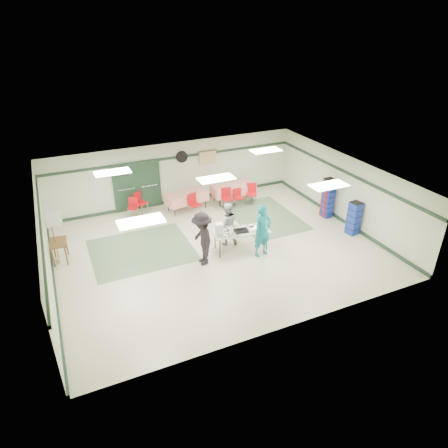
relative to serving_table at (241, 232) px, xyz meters
name	(u,v)px	position (x,y,z in m)	size (l,w,h in m)	color
floor	(217,248)	(-0.74, 0.41, -0.72)	(11.00, 11.00, 0.00)	beige
ceiling	(216,178)	(-0.74, 0.41, 1.98)	(11.00, 11.00, 0.00)	white
wall_back	(176,173)	(-0.74, 4.91, 0.63)	(11.00, 11.00, 0.00)	beige
wall_front	(287,287)	(-0.74, -4.09, 0.63)	(11.00, 11.00, 0.00)	beige
wall_left	(45,249)	(-6.24, 0.41, 0.63)	(9.00, 9.00, 0.00)	beige
wall_right	(345,189)	(4.76, 0.41, 0.63)	(9.00, 9.00, 0.00)	beige
trim_back	(175,158)	(-0.74, 4.88, 1.33)	(11.00, 0.06, 0.10)	#1C3423
baseboard_back	(177,200)	(-0.74, 4.88, -0.66)	(11.00, 0.06, 0.12)	#1C3423
trim_left	(41,228)	(-6.21, 0.41, 1.33)	(9.00, 0.06, 0.10)	#1C3423
baseboard_left	(54,285)	(-6.21, 0.41, -0.66)	(9.00, 0.06, 0.12)	#1C3423
trim_right	(347,173)	(4.73, 0.41, 1.33)	(9.00, 0.06, 0.10)	#1C3423
baseboard_right	(340,219)	(4.73, 0.41, -0.66)	(9.00, 0.06, 0.12)	#1C3423
green_patch_a	(142,250)	(-3.24, 1.41, -0.72)	(3.50, 3.00, 0.01)	#5E7D5B
green_patch_b	(264,217)	(2.06, 1.91, -0.72)	(2.50, 3.50, 0.01)	#5E7D5B
double_door_left	(126,188)	(-2.94, 4.85, 0.33)	(0.90, 0.06, 2.10)	gray
double_door_right	(148,184)	(-1.99, 4.85, 0.33)	(0.90, 0.06, 2.10)	gray
door_frame	(137,186)	(-2.47, 4.83, 0.33)	(2.00, 0.03, 2.15)	#1C3423
wall_fan	(182,157)	(-0.44, 4.85, 1.33)	(0.50, 0.50, 0.10)	black
scroll_banner	(208,158)	(0.76, 4.85, 1.13)	(0.80, 0.02, 0.60)	#D3B584
serving_table	(241,232)	(0.00, 0.00, 0.00)	(2.07, 1.07, 0.76)	#BBBBB6
sheet_tray_right	(256,227)	(0.60, -0.01, 0.05)	(0.55, 0.42, 0.02)	silver
sheet_tray_mid	(235,230)	(-0.15, 0.14, 0.05)	(0.59, 0.45, 0.02)	silver
sheet_tray_left	(229,234)	(-0.49, -0.08, 0.05)	(0.63, 0.48, 0.02)	silver
baking_pan	(241,231)	(-0.02, -0.06, 0.08)	(0.47, 0.29, 0.08)	black
foam_box_stack	(219,229)	(-0.81, 0.04, 0.26)	(0.24, 0.22, 0.44)	white
volunteer_teal	(262,231)	(0.52, -0.59, 0.22)	(0.69, 0.45, 1.88)	#137285
volunteer_grey	(227,224)	(-0.27, 0.59, 0.09)	(0.79, 0.61, 1.62)	#95949A
volunteer_dark	(202,239)	(-1.55, -0.25, 0.21)	(1.20, 0.69, 1.86)	black
dining_table_a	(233,189)	(1.58, 3.92, -0.15)	(1.90, 0.86, 0.77)	red
dining_table_b	(187,197)	(-0.62, 3.92, -0.15)	(1.88, 1.07, 0.77)	red
chair_a	(238,196)	(1.52, 3.35, -0.22)	(0.39, 0.39, 0.81)	red
chair_b	(227,196)	(0.99, 3.36, -0.16)	(0.49, 0.49, 0.91)	red
chair_c	(251,191)	(2.18, 3.35, -0.15)	(0.57, 0.57, 0.93)	red
chair_d	(193,202)	(-0.53, 3.35, -0.15)	(0.53, 0.53, 0.92)	red
chair_loose_a	(139,201)	(-2.54, 4.39, -0.14)	(0.60, 0.60, 0.94)	red
chair_loose_b	(133,205)	(-2.86, 4.19, -0.21)	(0.52, 0.52, 0.83)	red
crate_stack_blue_a	(329,199)	(4.41, 0.88, 0.10)	(0.36, 0.36, 1.64)	navy
crate_stack_red	(327,198)	(4.41, 0.95, 0.11)	(0.36, 0.36, 1.66)	#9E0F16
crate_stack_blue_b	(354,218)	(4.41, -0.69, -0.07)	(0.40, 0.40, 1.31)	navy
printer_table	(58,245)	(-5.89, 1.86, -0.09)	(0.60, 0.85, 0.74)	brown
office_printer	(54,219)	(-5.89, 3.25, 0.24)	(0.53, 0.46, 0.42)	silver
broom	(55,243)	(-5.97, 1.87, -0.02)	(0.03, 0.03, 1.35)	brown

